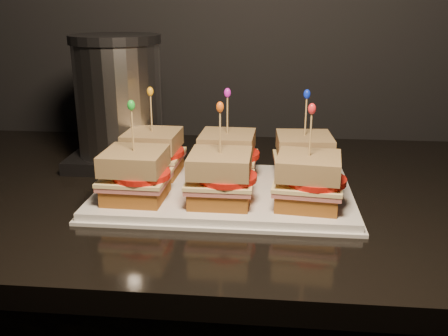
{
  "coord_description": "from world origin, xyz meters",
  "views": [
    {
      "loc": [
        0.39,
        0.76,
        1.28
      ],
      "look_at": [
        0.31,
        1.58,
        1.0
      ],
      "focal_mm": 40.0,
      "sensor_mm": 36.0,
      "label": 1
    }
  ],
  "objects": [
    {
      "name": "sandwich_5_bread_top",
      "position": [
        0.45,
        1.51,
        1.03
      ],
      "size": [
        0.11,
        0.11,
        0.03
      ],
      "primitive_type": "cube",
      "rotation": [
        0.0,
        0.0,
        -0.11
      ],
      "color": "#613810",
      "rests_on": "sandwich_5_tomato"
    },
    {
      "name": "appliance_body",
      "position": [
        0.08,
        1.74,
        1.09
      ],
      "size": [
        0.17,
        0.17,
        0.23
      ],
      "primitive_type": "cylinder",
      "color": "silver",
      "rests_on": "appliance_base"
    },
    {
      "name": "sandwich_0_bread_top",
      "position": [
        0.17,
        1.64,
        1.03
      ],
      "size": [
        0.1,
        0.1,
        0.03
      ],
      "primitive_type": "cube",
      "rotation": [
        0.0,
        0.0,
        -0.04
      ],
      "color": "#613810",
      "rests_on": "sandwich_0_tomato"
    },
    {
      "name": "sandwich_2_bread_bot",
      "position": [
        0.45,
        1.64,
        0.98
      ],
      "size": [
        0.1,
        0.1,
        0.03
      ],
      "primitive_type": "cube",
      "rotation": [
        0.0,
        0.0,
        0.06
      ],
      "color": "brown",
      "rests_on": "platter"
    },
    {
      "name": "sandwich_4_bread_top",
      "position": [
        0.31,
        1.51,
        1.03
      ],
      "size": [
        0.1,
        0.1,
        0.03
      ],
      "primitive_type": "cube",
      "rotation": [
        0.0,
        0.0,
        -0.01
      ],
      "color": "#613810",
      "rests_on": "sandwich_4_tomato"
    },
    {
      "name": "sandwich_1_bread_bot",
      "position": [
        0.31,
        1.64,
        0.98
      ],
      "size": [
        0.1,
        0.1,
        0.03
      ],
      "primitive_type": "cube",
      "rotation": [
        0.0,
        0.0,
        -0.04
      ],
      "color": "brown",
      "rests_on": "platter"
    },
    {
      "name": "sandwich_4_ham",
      "position": [
        0.31,
        1.51,
        1.0
      ],
      "size": [
        0.11,
        0.1,
        0.01
      ],
      "primitive_type": "cube",
      "rotation": [
        0.0,
        0.0,
        -0.01
      ],
      "color": "#B55F5F",
      "rests_on": "sandwich_4_bread_bot"
    },
    {
      "name": "granite_slab",
      "position": [
        0.49,
        1.64,
        0.93
      ],
      "size": [
        2.42,
        0.75,
        0.04
      ],
      "primitive_type": "cube",
      "color": "black",
      "rests_on": "cabinet"
    },
    {
      "name": "sandwich_1_bread_top",
      "position": [
        0.31,
        1.64,
        1.03
      ],
      "size": [
        0.1,
        0.1,
        0.03
      ],
      "primitive_type": "cube",
      "rotation": [
        0.0,
        0.0,
        -0.04
      ],
      "color": "#613810",
      "rests_on": "sandwich_1_tomato"
    },
    {
      "name": "appliance_lid",
      "position": [
        0.08,
        1.74,
        1.21
      ],
      "size": [
        0.18,
        0.18,
        0.02
      ],
      "primitive_type": "cylinder",
      "color": "#262628",
      "rests_on": "appliance_body"
    },
    {
      "name": "sandwich_0_pick",
      "position": [
        0.17,
        1.64,
        1.08
      ],
      "size": [
        0.0,
        0.0,
        0.09
      ],
      "primitive_type": "cylinder",
      "color": "tan",
      "rests_on": "sandwich_0_bread_top"
    },
    {
      "name": "sandwich_2_bread_top",
      "position": [
        0.45,
        1.64,
        1.03
      ],
      "size": [
        0.1,
        0.1,
        0.03
      ],
      "primitive_type": "cube",
      "rotation": [
        0.0,
        0.0,
        0.06
      ],
      "color": "#613810",
      "rests_on": "sandwich_2_tomato"
    },
    {
      "name": "sandwich_3_tomato",
      "position": [
        0.18,
        1.51,
        1.01
      ],
      "size": [
        0.1,
        0.1,
        0.01
      ],
      "primitive_type": "cylinder",
      "color": "red",
      "rests_on": "sandwich_3_cheese"
    },
    {
      "name": "sandwich_1_pick",
      "position": [
        0.31,
        1.64,
        1.08
      ],
      "size": [
        0.0,
        0.0,
        0.09
      ],
      "primitive_type": "cylinder",
      "color": "tan",
      "rests_on": "sandwich_1_bread_top"
    },
    {
      "name": "sandwich_0_frill",
      "position": [
        0.17,
        1.64,
        1.12
      ],
      "size": [
        0.01,
        0.01,
        0.02
      ],
      "primitive_type": "ellipsoid",
      "color": "orange",
      "rests_on": "sandwich_0_pick"
    },
    {
      "name": "sandwich_2_frill",
      "position": [
        0.45,
        1.64,
        1.12
      ],
      "size": [
        0.01,
        0.01,
        0.02
      ],
      "primitive_type": "ellipsoid",
      "color": "#0E28CD",
      "rests_on": "sandwich_2_pick"
    },
    {
      "name": "sandwich_2_tomato",
      "position": [
        0.47,
        1.63,
        1.01
      ],
      "size": [
        0.1,
        0.1,
        0.01
      ],
      "primitive_type": "cylinder",
      "color": "red",
      "rests_on": "sandwich_2_cheese"
    },
    {
      "name": "platter",
      "position": [
        0.31,
        1.58,
        0.96
      ],
      "size": [
        0.44,
        0.27,
        0.02
      ],
      "primitive_type": "cube",
      "color": "white",
      "rests_on": "granite_slab"
    },
    {
      "name": "sandwich_0_tomato",
      "position": [
        0.18,
        1.63,
        1.01
      ],
      "size": [
        0.1,
        0.1,
        0.01
      ],
      "primitive_type": "cylinder",
      "color": "red",
      "rests_on": "sandwich_0_cheese"
    },
    {
      "name": "sandwich_5_tomato",
      "position": [
        0.47,
        1.51,
        1.01
      ],
      "size": [
        0.1,
        0.1,
        0.01
      ],
      "primitive_type": "cylinder",
      "color": "red",
      "rests_on": "sandwich_5_cheese"
    },
    {
      "name": "sandwich_1_tomato",
      "position": [
        0.33,
        1.63,
        1.01
      ],
      "size": [
        0.1,
        0.1,
        0.01
      ],
      "primitive_type": "cylinder",
      "color": "red",
      "rests_on": "sandwich_1_cheese"
    },
    {
      "name": "sandwich_4_bread_bot",
      "position": [
        0.31,
        1.51,
        0.98
      ],
      "size": [
        0.1,
        0.1,
        0.03
      ],
      "primitive_type": "cube",
      "rotation": [
        0.0,
        0.0,
        -0.01
      ],
      "color": "brown",
      "rests_on": "platter"
    },
    {
      "name": "sandwich_3_pick",
      "position": [
        0.17,
        1.51,
        1.08
      ],
      "size": [
        0.0,
        0.0,
        0.09
      ],
      "primitive_type": "cylinder",
      "color": "tan",
      "rests_on": "sandwich_3_bread_top"
    },
    {
      "name": "sandwich_0_ham",
      "position": [
        0.17,
        1.64,
        1.0
      ],
      "size": [
        0.11,
        0.11,
        0.01
      ],
      "primitive_type": "cube",
      "rotation": [
        0.0,
        0.0,
        -0.04
      ],
      "color": "#B55F5F",
      "rests_on": "sandwich_0_bread_bot"
    },
    {
      "name": "sandwich_5_cheese",
      "position": [
        0.45,
        1.51,
        1.0
      ],
      "size": [
        0.12,
        0.11,
        0.01
      ],
      "primitive_type": "cube",
      "rotation": [
        0.0,
        0.0,
        -0.11
      ],
      "color": "#FEE298",
      "rests_on": "sandwich_5_ham"
    },
    {
      "name": "sandwich_4_frill",
      "position": [
        0.31,
        1.51,
        1.12
      ],
      "size": [
        0.01,
        0.01,
        0.02
      ],
      "primitive_type": "ellipsoid",
      "color": "#EA5C13",
      "rests_on": "sandwich_4_pick"
    },
    {
      "name": "sandwich_5_ham",
      "position": [
        0.45,
        1.51,
        1.0
      ],
      "size": [
        0.12,
        0.11,
        0.01
      ],
      "primitive_type": "cube",
      "rotation": [
        0.0,
        0.0,
        -0.11
      ],
      "color": "#B55F5F",
      "rests_on": "sandwich_5_bread_bot"
    },
    {
      "name": "sandwich_3_frill",
      "position": [
        0.17,
        1.51,
        1.12
      ],
      "size": [
        0.01,
        0.01,
        0.02
      ],
      "primitive_type": "ellipsoid",
      "color": "green",
      "rests_on": "sandwich_3_pick"
    },
    {
      "name": "appliance_base",
      "position": [
        0.08,
        1.74,
        0.96
      ],
      "size": [
        0.21,
        0.18,
        0.03
      ],
      "primitive_type": "cube",
      "rotation": [
        0.0,
        0.0,
        0.01
      ],
      "color": "#262628",
      "rests_on": "granite_slab"
    },
    {
      "name": "sandwich_1_cheese",
      "position": [
        0.31,
        1.64,
        1.0
      ],
      "size": [
        0.11,
        0.11,
        0.01
      ],
      "primitive_type": "cube",
      "rotation": [
        0.0,
        0.0,
        -0.04
      ],
      "color": "#FEE298",
      "rests_on": "sandwich_1_ham"
    },
    {
      "name": "sandwich_3_cheese",
      "position": [
        0.17,
        1.51,
        1.0
      ],
      "size": [
        0.11,
        0.11,
        0.01
      ],
      "primitive_type": "cube",
      "rotation": [
        0.0,
        0.0,
        -0.03
      ],
      "color": "#FEE298",
      "rests_on": "sandwich_3_ham"
    },
    {
      "name": "sandwich_4_cheese",
      "position": [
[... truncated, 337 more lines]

